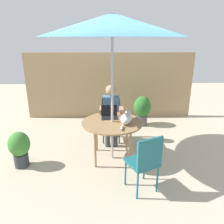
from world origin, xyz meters
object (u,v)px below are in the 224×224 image
(patio_umbrella, at_px, (112,25))
(person_seated, at_px, (111,111))
(chair_empty, at_px, (145,160))
(patio_table, at_px, (112,125))
(cat, at_px, (126,118))
(potted_plant_by_chair, at_px, (142,109))
(laptop, at_px, (109,114))
(potted_plant_near_fence, at_px, (20,147))
(chair_occupied, at_px, (111,116))

(patio_umbrella, distance_m, person_seated, 1.78)
(chair_empty, xyz_separation_m, person_seated, (-0.44, 1.66, 0.17))
(person_seated, bearing_deg, patio_table, -90.00)
(cat, bearing_deg, potted_plant_by_chair, 71.29)
(laptop, xyz_separation_m, cat, (0.30, -0.29, 0.02))
(patio_table, xyz_separation_m, person_seated, (-0.00, 0.69, 0.02))
(person_seated, distance_m, potted_plant_by_chair, 1.28)
(person_seated, height_order, potted_plant_by_chair, person_seated)
(patio_umbrella, height_order, laptop, patio_umbrella)
(patio_table, bearing_deg, laptop, 100.92)
(person_seated, bearing_deg, patio_umbrella, -90.00)
(cat, bearing_deg, potted_plant_near_fence, -174.52)
(patio_umbrella, bearing_deg, patio_table, 0.00)
(chair_occupied, xyz_separation_m, potted_plant_near_fence, (-1.61, -1.07, -0.17))
(chair_occupied, distance_m, person_seated, 0.23)
(person_seated, xyz_separation_m, cat, (0.25, -0.74, 0.12))
(person_seated, xyz_separation_m, laptop, (-0.05, -0.45, 0.09))
(potted_plant_near_fence, bearing_deg, chair_occupied, 33.66)
(chair_empty, bearing_deg, potted_plant_near_fence, 160.07)
(potted_plant_by_chair, bearing_deg, person_seated, -131.04)
(patio_umbrella, xyz_separation_m, chair_occupied, (0.00, 0.85, -1.81))
(chair_occupied, xyz_separation_m, laptop, (-0.05, -0.61, 0.26))
(patio_table, relative_size, cat, 1.73)
(person_seated, bearing_deg, potted_plant_by_chair, 48.96)
(chair_occupied, height_order, cat, cat)
(patio_umbrella, distance_m, potted_plant_near_fence, 2.57)
(potted_plant_by_chair, bearing_deg, chair_occupied, -136.31)
(chair_occupied, distance_m, potted_plant_by_chair, 1.14)
(patio_table, relative_size, patio_umbrella, 0.43)
(laptop, distance_m, potted_plant_near_fence, 1.69)
(cat, height_order, potted_plant_by_chair, cat)
(potted_plant_near_fence, height_order, potted_plant_by_chair, potted_plant_by_chair)
(chair_occupied, bearing_deg, person_seated, -90.00)
(chair_occupied, bearing_deg, potted_plant_by_chair, 43.69)
(laptop, xyz_separation_m, potted_plant_by_chair, (0.87, 1.39, -0.37))
(patio_umbrella, height_order, chair_occupied, patio_umbrella)
(potted_plant_near_fence, bearing_deg, laptop, 16.68)
(potted_plant_by_chair, bearing_deg, patio_umbrella, -116.62)
(potted_plant_by_chair, bearing_deg, potted_plant_near_fence, -142.65)
(laptop, relative_size, potted_plant_by_chair, 0.40)
(person_seated, bearing_deg, potted_plant_near_fence, -150.42)
(chair_empty, relative_size, person_seated, 0.73)
(cat, bearing_deg, person_seated, 108.75)
(patio_table, relative_size, person_seated, 0.88)
(patio_umbrella, distance_m, chair_occupied, 2.00)
(patio_umbrella, relative_size, person_seated, 2.03)
(chair_empty, xyz_separation_m, potted_plant_by_chair, (0.38, 2.60, -0.10))
(potted_plant_near_fence, bearing_deg, chair_empty, -19.93)
(patio_umbrella, xyz_separation_m, cat, (0.25, -0.04, -1.53))
(patio_table, bearing_deg, patio_umbrella, 0.00)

